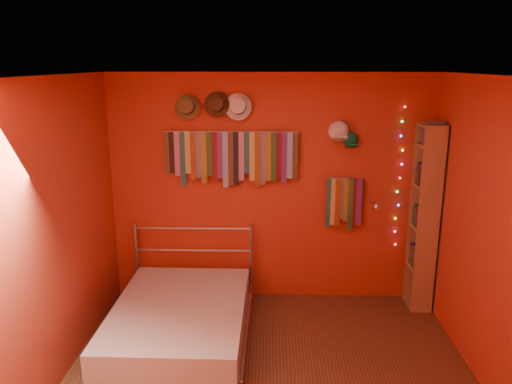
# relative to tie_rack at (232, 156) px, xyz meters

# --- Properties ---
(back_wall) EXTENTS (3.50, 0.02, 2.50)m
(back_wall) POSITION_rel_tie_rack_xyz_m (0.42, 0.07, -0.39)
(back_wall) COLOR #AD201B
(back_wall) RESTS_ON ground
(right_wall) EXTENTS (0.02, 3.50, 2.50)m
(right_wall) POSITION_rel_tie_rack_xyz_m (2.17, -1.68, -0.39)
(right_wall) COLOR #AD201B
(right_wall) RESTS_ON ground
(left_wall) EXTENTS (0.02, 3.50, 2.50)m
(left_wall) POSITION_rel_tie_rack_xyz_m (-1.33, -1.68, -0.39)
(left_wall) COLOR #AD201B
(left_wall) RESTS_ON ground
(ceiling) EXTENTS (3.50, 3.50, 0.02)m
(ceiling) POSITION_rel_tie_rack_xyz_m (0.42, -1.68, 0.86)
(ceiling) COLOR white
(ceiling) RESTS_ON back_wall
(tie_rack) EXTENTS (1.45, 0.03, 0.60)m
(tie_rack) POSITION_rel_tie_rack_xyz_m (0.00, 0.00, 0.00)
(tie_rack) COLOR #ACACB0
(tie_rack) RESTS_ON back_wall
(small_tie_rack) EXTENTS (0.40, 0.03, 0.58)m
(small_tie_rack) POSITION_rel_tie_rack_xyz_m (1.21, 0.00, -0.49)
(small_tie_rack) COLOR #ACACB0
(small_tie_rack) RESTS_ON back_wall
(fedora_olive) EXTENTS (0.26, 0.14, 0.26)m
(fedora_olive) POSITION_rel_tie_rack_xyz_m (-0.46, -0.03, 0.51)
(fedora_olive) COLOR brown
(fedora_olive) RESTS_ON back_wall
(fedora_brown) EXTENTS (0.27, 0.14, 0.26)m
(fedora_brown) POSITION_rel_tie_rack_xyz_m (-0.15, -0.03, 0.54)
(fedora_brown) COLOR #462B19
(fedora_brown) RESTS_ON back_wall
(fedora_white) EXTENTS (0.28, 0.15, 0.28)m
(fedora_white) POSITION_rel_tie_rack_xyz_m (0.08, -0.03, 0.52)
(fedora_white) COLOR silver
(fedora_white) RESTS_ON back_wall
(cap_white) EXTENTS (0.20, 0.25, 0.20)m
(cap_white) POSITION_rel_tie_rack_xyz_m (1.13, 0.01, 0.26)
(cap_white) COLOR white
(cap_white) RESTS_ON back_wall
(cap_green) EXTENTS (0.17, 0.21, 0.17)m
(cap_green) POSITION_rel_tie_rack_xyz_m (1.25, 0.01, 0.17)
(cap_green) COLOR #197343
(cap_green) RESTS_ON back_wall
(fairy_lights) EXTENTS (0.06, 0.02, 1.53)m
(fairy_lights) POSITION_rel_tie_rack_xyz_m (1.79, 0.03, -0.24)
(fairy_lights) COLOR #FF3333
(fairy_lights) RESTS_ON back_wall
(reading_lamp) EXTENTS (0.07, 0.30, 0.09)m
(reading_lamp) POSITION_rel_tie_rack_xyz_m (1.52, -0.17, -0.50)
(reading_lamp) COLOR #ACACB0
(reading_lamp) RESTS_ON back_wall
(bookshelf) EXTENTS (0.25, 0.34, 2.00)m
(bookshelf) POSITION_rel_tie_rack_xyz_m (2.08, -0.15, -0.62)
(bookshelf) COLOR #AA804C
(bookshelf) RESTS_ON ground
(bed) EXTENTS (1.33, 1.82, 0.87)m
(bed) POSITION_rel_tie_rack_xyz_m (-0.44, -0.95, -1.43)
(bed) COLOR #ACACB0
(bed) RESTS_ON ground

